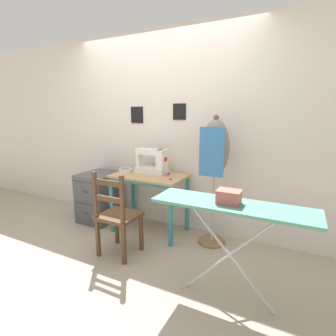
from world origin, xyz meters
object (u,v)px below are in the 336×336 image
object	(u,v)px
sewing_machine	(153,162)
wooden_chair	(117,216)
fabric_bowl	(125,171)
filing_cabinet	(99,197)
ironing_board	(232,209)
scissors	(173,180)
thread_spool_near_machine	(169,173)
storage_box	(229,197)
dress_form	(215,155)

from	to	relation	value
sewing_machine	wooden_chair	world-z (taller)	sewing_machine
fabric_bowl	filing_cabinet	world-z (taller)	fabric_bowl
fabric_bowl	ironing_board	distance (m)	1.76
fabric_bowl	filing_cabinet	bearing A→B (deg)	177.21
scissors	ironing_board	bearing A→B (deg)	-40.07
sewing_machine	scissors	distance (m)	0.43
scissors	thread_spool_near_machine	world-z (taller)	thread_spool_near_machine
thread_spool_near_machine	sewing_machine	bearing A→B (deg)	-178.15
filing_cabinet	storage_box	bearing A→B (deg)	-21.67
fabric_bowl	dress_form	distance (m)	1.19
fabric_bowl	scissors	size ratio (longest dim) A/B	1.26
sewing_machine	fabric_bowl	distance (m)	0.39
sewing_machine	dress_form	distance (m)	0.83
dress_form	storage_box	size ratio (longest dim) A/B	8.26
sewing_machine	storage_box	world-z (taller)	sewing_machine
thread_spool_near_machine	dress_form	world-z (taller)	dress_form
wooden_chair	dress_form	xyz separation A→B (m)	(0.82, 0.71, 0.62)
scissors	storage_box	xyz separation A→B (m)	(0.84, -0.73, 0.13)
ironing_board	filing_cabinet	bearing A→B (deg)	158.69
sewing_machine	wooden_chair	bearing A→B (deg)	-90.71
filing_cabinet	dress_form	distance (m)	1.79
filing_cabinet	fabric_bowl	bearing A→B (deg)	-2.79
thread_spool_near_machine	storage_box	size ratio (longest dim) A/B	0.25
fabric_bowl	wooden_chair	bearing A→B (deg)	-61.33
sewing_machine	thread_spool_near_machine	distance (m)	0.25
ironing_board	storage_box	size ratio (longest dim) A/B	6.83
wooden_chair	dress_form	bearing A→B (deg)	40.85
sewing_machine	storage_box	xyz separation A→B (m)	(1.20, -0.91, -0.01)
thread_spool_near_machine	storage_box	distance (m)	1.35
storage_box	dress_form	bearing A→B (deg)	113.99
wooden_chair	dress_form	distance (m)	1.25
storage_box	wooden_chair	bearing A→B (deg)	172.16
ironing_board	thread_spool_near_machine	bearing A→B (deg)	137.86
scissors	dress_form	xyz separation A→B (m)	(0.45, 0.15, 0.31)
dress_form	storage_box	xyz separation A→B (m)	(0.39, -0.88, -0.17)
wooden_chair	ironing_board	size ratio (longest dim) A/B	0.75
thread_spool_near_machine	fabric_bowl	bearing A→B (deg)	-166.78
thread_spool_near_machine	wooden_chair	world-z (taller)	wooden_chair
fabric_bowl	scissors	distance (m)	0.71
sewing_machine	filing_cabinet	bearing A→B (deg)	-173.00
thread_spool_near_machine	ironing_board	size ratio (longest dim) A/B	0.04
scissors	storage_box	bearing A→B (deg)	-41.14
scissors	thread_spool_near_machine	size ratio (longest dim) A/B	2.81
filing_cabinet	ironing_board	bearing A→B (deg)	-21.31
wooden_chair	dress_form	world-z (taller)	dress_form
scissors	wooden_chair	xyz separation A→B (m)	(-0.37, -0.56, -0.31)
fabric_bowl	dress_form	xyz separation A→B (m)	(1.16, 0.09, 0.28)
fabric_bowl	thread_spool_near_machine	distance (m)	0.58
thread_spool_near_machine	scissors	bearing A→B (deg)	-52.03
sewing_machine	ironing_board	size ratio (longest dim) A/B	0.33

